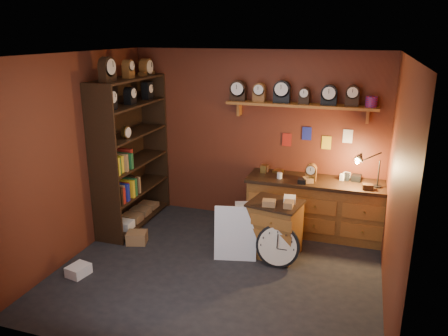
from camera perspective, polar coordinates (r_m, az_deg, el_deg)
floor at (r=5.81m, az=-0.58°, el=-13.06°), size 4.00×4.00×0.00m
room_shell at (r=5.24m, az=0.21°, el=3.90°), size 4.02×3.62×2.71m
shelving_unit at (r=6.87m, az=-12.27°, el=2.72°), size 0.47×1.60×2.58m
workbench at (r=6.72m, az=12.06°, el=-4.62°), size 2.10×0.66×1.36m
low_cabinet at (r=6.02m, az=6.63°, el=-7.57°), size 0.76×0.68×0.86m
big_round_clock at (r=5.80m, az=7.03°, el=-10.07°), size 0.57×0.18×0.57m
white_panel at (r=6.06m, az=1.47°, el=-11.66°), size 0.59×0.28×0.75m
mini_fridge at (r=6.47m, az=3.68°, el=-7.23°), size 0.62×0.64×0.51m
floor_box_a at (r=6.54m, az=-11.30°, el=-8.89°), size 0.34×0.31×0.17m
floor_box_b at (r=5.94m, az=-18.48°, el=-12.56°), size 0.27×0.30×0.13m
floor_box_c at (r=6.68m, az=0.09°, el=-7.89°), size 0.31×0.28×0.19m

